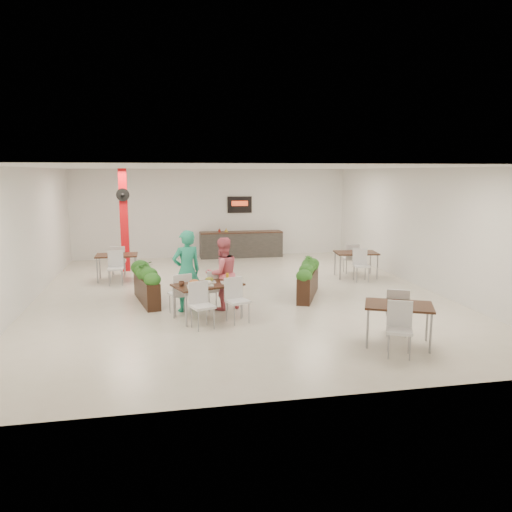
{
  "coord_description": "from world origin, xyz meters",
  "views": [
    {
      "loc": [
        -1.96,
        -12.21,
        3.09
      ],
      "look_at": [
        0.32,
        -0.64,
        1.1
      ],
      "focal_mm": 35.0,
      "sensor_mm": 36.0,
      "label": 1
    }
  ],
  "objects": [
    {
      "name": "service_counter",
      "position": [
        1.0,
        5.65,
        0.49
      ],
      "size": [
        3.0,
        0.64,
        2.2
      ],
      "color": "#2A2725",
      "rests_on": "ground"
    },
    {
      "name": "planter_left",
      "position": [
        -2.29,
        -0.3,
        0.51
      ],
      "size": [
        0.71,
        1.92,
        1.02
      ],
      "rotation": [
        0.0,
        0.0,
        1.77
      ],
      "color": "black",
      "rests_on": "ground"
    },
    {
      "name": "ground",
      "position": [
        0.0,
        0.0,
        0.0
      ],
      "size": [
        12.0,
        12.0,
        0.0
      ],
      "primitive_type": "plane",
      "color": "beige",
      "rests_on": "ground"
    },
    {
      "name": "diner_woman",
      "position": [
        -0.58,
        -1.23,
        0.82
      ],
      "size": [
        0.96,
        0.85,
        1.65
      ],
      "primitive_type": "imported",
      "rotation": [
        0.0,
        0.0,
        3.48
      ],
      "color": "#F66D7F",
      "rests_on": "ground"
    },
    {
      "name": "side_table_b",
      "position": [
        3.76,
        1.5,
        0.63
      ],
      "size": [
        1.31,
        1.66,
        0.92
      ],
      "rotation": [
        0.0,
        0.0,
        -0.13
      ],
      "color": "black",
      "rests_on": "ground"
    },
    {
      "name": "main_table",
      "position": [
        -0.98,
        -1.89,
        0.64
      ],
      "size": [
        1.69,
        1.93,
        0.92
      ],
      "rotation": [
        0.0,
        0.0,
        0.34
      ],
      "color": "black",
      "rests_on": "ground"
    },
    {
      "name": "side_table_c",
      "position": [
        2.23,
        -4.21,
        0.62
      ],
      "size": [
        1.4,
        1.65,
        0.92
      ],
      "rotation": [
        0.0,
        0.0,
        -0.43
      ],
      "color": "black",
      "rests_on": "ground"
    },
    {
      "name": "room_shell",
      "position": [
        0.0,
        0.0,
        2.01
      ],
      "size": [
        10.1,
        12.1,
        3.22
      ],
      "color": "white",
      "rests_on": "ground"
    },
    {
      "name": "red_column",
      "position": [
        -3.0,
        3.79,
        1.64
      ],
      "size": [
        0.4,
        0.41,
        3.2
      ],
      "color": "red",
      "rests_on": "ground"
    },
    {
      "name": "diner_man",
      "position": [
        -1.38,
        -1.23,
        0.91
      ],
      "size": [
        0.77,
        0.63,
        1.83
      ],
      "primitive_type": "imported",
      "rotation": [
        0.0,
        0.0,
        3.48
      ],
      "color": "#249C78",
      "rests_on": "ground"
    },
    {
      "name": "side_table_a",
      "position": [
        -3.17,
        2.42,
        0.63
      ],
      "size": [
        1.16,
        1.62,
        0.92
      ],
      "rotation": [
        0.0,
        0.0,
        0.0
      ],
      "color": "black",
      "rests_on": "ground"
    },
    {
      "name": "planter_right",
      "position": [
        1.67,
        -0.51,
        0.5
      ],
      "size": [
        1.06,
        1.85,
        1.04
      ],
      "rotation": [
        0.0,
        0.0,
        1.15
      ],
      "color": "black",
      "rests_on": "ground"
    }
  ]
}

